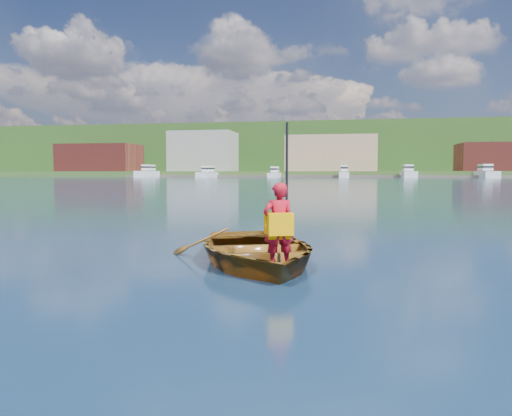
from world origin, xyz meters
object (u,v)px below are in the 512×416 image
Objects in this scene: rowboat at (255,250)px; dock at (314,176)px; marina_yachts at (377,173)px; child_paddler at (279,225)px.

dock reaches higher than rowboat.
rowboat is at bearing -93.80° from marina_yachts.
rowboat is at bearing -86.42° from dock.
rowboat is 0.03× the size of marina_yachts.
rowboat is 0.03× the size of dock.
rowboat is 148.07m from dock.
child_paddler is 0.01× the size of dock.
dock is (-9.25, 147.78, 0.19)m from rowboat.
dock is at bearing 93.58° from rowboat.
child_paddler is 144.18m from marina_yachts.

